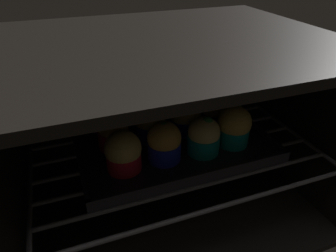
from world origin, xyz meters
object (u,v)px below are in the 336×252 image
(muffin_row2_col3, at_px, (203,97))
(muffin_row1_col0, at_px, (113,131))
(muffin_row2_col1, at_px, (139,106))
(muffin_row1_col3, at_px, (216,111))
(muffin_row2_col0, at_px, (104,114))
(muffin_row1_col1, at_px, (150,123))
(baking_tray, at_px, (168,137))
(muffin_row0_col1, at_px, (164,142))
(muffin_row0_col0, at_px, (123,152))
(muffin_row1_col2, at_px, (185,117))
(muffin_row0_col2, at_px, (204,136))
(muffin_row0_col3, at_px, (234,126))
(muffin_row2_col2, at_px, (171,103))

(muffin_row2_col3, bearing_deg, muffin_row1_col0, -161.35)
(muffin_row2_col1, bearing_deg, muffin_row1_col3, -25.21)
(muffin_row1_col3, bearing_deg, muffin_row2_col0, 162.10)
(muffin_row1_col1, bearing_deg, baking_tray, -1.89)
(muffin_row0_col1, height_order, muffin_row2_col3, muffin_row0_col1)
(muffin_row1_col1, bearing_deg, muffin_row2_col1, 91.64)
(muffin_row1_col1, xyz_separation_m, muffin_row1_col3, (0.15, -0.00, -0.00))
(baking_tray, bearing_deg, muffin_row0_col1, -115.37)
(baking_tray, xyz_separation_m, muffin_row2_col3, (0.12, 0.08, 0.04))
(muffin_row0_col0, xyz_separation_m, muffin_row1_col2, (0.15, 0.08, -0.00))
(muffin_row0_col0, relative_size, muffin_row2_col0, 0.92)
(muffin_row0_col2, distance_m, muffin_row2_col1, 0.17)
(muffin_row0_col3, distance_m, muffin_row2_col2, 0.16)
(muffin_row1_col0, xyz_separation_m, muffin_row1_col2, (0.15, 0.00, -0.00))
(muffin_row0_col3, relative_size, muffin_row1_col2, 1.10)
(baking_tray, xyz_separation_m, muffin_row1_col1, (-0.04, 0.00, 0.04))
(muffin_row1_col3, bearing_deg, baking_tray, -179.42)
(muffin_row2_col0, bearing_deg, muffin_row1_col0, -86.92)
(muffin_row1_col1, distance_m, muffin_row1_col2, 0.08)
(muffin_row0_col2, xyz_separation_m, muffin_row1_col2, (-0.00, 0.08, -0.00))
(baking_tray, bearing_deg, muffin_row0_col2, -62.01)
(muffin_row1_col3, relative_size, muffin_row2_col2, 1.00)
(muffin_row0_col1, relative_size, muffin_row1_col1, 0.99)
(muffin_row0_col1, xyz_separation_m, muffin_row1_col2, (0.07, 0.08, -0.00))
(baking_tray, bearing_deg, muffin_row2_col1, 119.19)
(muffin_row1_col3, distance_m, muffin_row2_col2, 0.10)
(muffin_row0_col0, height_order, muffin_row2_col1, muffin_row2_col1)
(muffin_row1_col1, height_order, muffin_row2_col3, muffin_row1_col1)
(baking_tray, height_order, muffin_row2_col1, muffin_row2_col1)
(muffin_row0_col2, distance_m, muffin_row0_col3, 0.07)
(muffin_row2_col2, height_order, muffin_row2_col3, muffin_row2_col3)
(muffin_row1_col1, xyz_separation_m, muffin_row2_col3, (0.15, 0.07, -0.00))
(muffin_row2_col2, distance_m, muffin_row2_col3, 0.08)
(muffin_row0_col2, height_order, muffin_row0_col3, muffin_row0_col3)
(muffin_row1_col0, bearing_deg, muffin_row0_col3, -18.01)
(muffin_row2_col0, relative_size, muffin_row2_col2, 1.08)
(baking_tray, xyz_separation_m, muffin_row2_col2, (0.03, 0.07, 0.04))
(baking_tray, bearing_deg, muffin_row0_col0, -145.64)
(muffin_row1_col0, xyz_separation_m, muffin_row2_col3, (0.23, 0.08, -0.00))
(muffin_row1_col2, bearing_deg, muffin_row0_col3, -46.59)
(muffin_row0_col1, height_order, muffin_row1_col2, muffin_row0_col1)
(muffin_row2_col1, distance_m, muffin_row2_col2, 0.07)
(muffin_row0_col3, height_order, muffin_row1_col1, muffin_row0_col3)
(muffin_row0_col2, bearing_deg, muffin_row1_col2, 92.70)
(muffin_row0_col3, xyz_separation_m, muffin_row2_col0, (-0.22, 0.15, -0.00))
(muffin_row2_col2, xyz_separation_m, muffin_row2_col3, (0.08, 0.00, 0.00))
(muffin_row0_col3, relative_size, muffin_row1_col0, 1.07)
(muffin_row0_col3, bearing_deg, muffin_row0_col0, -179.24)
(muffin_row1_col3, bearing_deg, muffin_row1_col2, 178.70)
(muffin_row1_col2, relative_size, muffin_row1_col3, 1.00)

